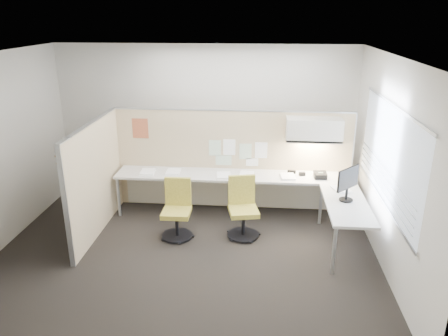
# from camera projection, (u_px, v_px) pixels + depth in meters

# --- Properties ---
(floor) EXTENTS (5.50, 4.50, 0.01)m
(floor) POSITION_uv_depth(u_px,v_px,m) (188.00, 249.00, 6.49)
(floor) COLOR black
(floor) RESTS_ON ground
(ceiling) EXTENTS (5.50, 4.50, 0.01)m
(ceiling) POSITION_uv_depth(u_px,v_px,m) (181.00, 55.00, 5.53)
(ceiling) COLOR white
(ceiling) RESTS_ON wall_back
(wall_back) EXTENTS (5.50, 0.02, 2.80)m
(wall_back) POSITION_uv_depth(u_px,v_px,m) (205.00, 121.00, 8.12)
(wall_back) COLOR beige
(wall_back) RESTS_ON ground
(wall_front) EXTENTS (5.50, 0.02, 2.80)m
(wall_front) POSITION_uv_depth(u_px,v_px,m) (142.00, 240.00, 3.90)
(wall_front) COLOR beige
(wall_front) RESTS_ON ground
(wall_right) EXTENTS (0.02, 4.50, 2.80)m
(wall_right) POSITION_uv_depth(u_px,v_px,m) (389.00, 166.00, 5.79)
(wall_right) COLOR beige
(wall_right) RESTS_ON ground
(window_pane) EXTENTS (0.01, 2.80, 1.30)m
(window_pane) POSITION_uv_depth(u_px,v_px,m) (389.00, 155.00, 5.74)
(window_pane) COLOR #9099A7
(window_pane) RESTS_ON wall_right
(partition_back) EXTENTS (4.10, 0.06, 1.75)m
(partition_back) POSITION_uv_depth(u_px,v_px,m) (232.00, 160.00, 7.64)
(partition_back) COLOR #C7B28A
(partition_back) RESTS_ON floor
(partition_left) EXTENTS (0.06, 2.20, 1.75)m
(partition_left) POSITION_uv_depth(u_px,v_px,m) (96.00, 179.00, 6.78)
(partition_left) COLOR #C7B28A
(partition_left) RESTS_ON floor
(desk) EXTENTS (4.00, 2.07, 0.73)m
(desk) POSITION_uv_depth(u_px,v_px,m) (253.00, 185.00, 7.26)
(desk) COLOR beige
(desk) RESTS_ON floor
(overhead_bin) EXTENTS (0.90, 0.36, 0.38)m
(overhead_bin) POSITION_uv_depth(u_px,v_px,m) (314.00, 130.00, 7.12)
(overhead_bin) COLOR beige
(overhead_bin) RESTS_ON partition_back
(task_light_strip) EXTENTS (0.60, 0.06, 0.02)m
(task_light_strip) POSITION_uv_depth(u_px,v_px,m) (313.00, 142.00, 7.19)
(task_light_strip) COLOR #FFEABF
(task_light_strip) RESTS_ON overhead_bin
(pinned_papers) EXTENTS (1.01, 0.00, 0.47)m
(pinned_papers) POSITION_uv_depth(u_px,v_px,m) (237.00, 152.00, 7.55)
(pinned_papers) COLOR #8CBF8C
(pinned_papers) RESTS_ON partition_back
(poster) EXTENTS (0.28, 0.00, 0.35)m
(poster) POSITION_uv_depth(u_px,v_px,m) (140.00, 128.00, 7.56)
(poster) COLOR #FD5A20
(poster) RESTS_ON partition_back
(chair_left) EXTENTS (0.48, 0.48, 0.91)m
(chair_left) POSITION_uv_depth(u_px,v_px,m) (177.00, 211.00, 6.75)
(chair_left) COLOR black
(chair_left) RESTS_ON floor
(chair_right) EXTENTS (0.52, 0.53, 0.93)m
(chair_right) POSITION_uv_depth(u_px,v_px,m) (243.00, 209.00, 6.77)
(chair_right) COLOR black
(chair_right) RESTS_ON floor
(monitor) EXTENTS (0.35, 0.37, 0.50)m
(monitor) POSITION_uv_depth(u_px,v_px,m) (348.00, 182.00, 6.26)
(monitor) COLOR black
(monitor) RESTS_ON desk
(phone) EXTENTS (0.22, 0.21, 0.12)m
(phone) POSITION_uv_depth(u_px,v_px,m) (320.00, 175.00, 7.20)
(phone) COLOR black
(phone) RESTS_ON desk
(stapler) EXTENTS (0.15, 0.07, 0.05)m
(stapler) POSITION_uv_depth(u_px,v_px,m) (292.00, 172.00, 7.43)
(stapler) COLOR black
(stapler) RESTS_ON desk
(tape_dispenser) EXTENTS (0.11, 0.09, 0.06)m
(tape_dispenser) POSITION_uv_depth(u_px,v_px,m) (302.00, 174.00, 7.31)
(tape_dispenser) COLOR black
(tape_dispenser) RESTS_ON desk
(coat_hook) EXTENTS (0.18, 0.45, 1.34)m
(coat_hook) POSITION_uv_depth(u_px,v_px,m) (64.00, 163.00, 5.84)
(coat_hook) COLOR silver
(coat_hook) RESTS_ON partition_left
(paper_stack_0) EXTENTS (0.25, 0.32, 0.03)m
(paper_stack_0) POSITION_uv_depth(u_px,v_px,m) (148.00, 172.00, 7.44)
(paper_stack_0) COLOR white
(paper_stack_0) RESTS_ON desk
(paper_stack_1) EXTENTS (0.24, 0.31, 0.02)m
(paper_stack_1) POSITION_uv_depth(u_px,v_px,m) (173.00, 172.00, 7.48)
(paper_stack_1) COLOR white
(paper_stack_1) RESTS_ON desk
(paper_stack_2) EXTENTS (0.26, 0.32, 0.03)m
(paper_stack_2) POSITION_uv_depth(u_px,v_px,m) (224.00, 176.00, 7.28)
(paper_stack_2) COLOR white
(paper_stack_2) RESTS_ON desk
(paper_stack_3) EXTENTS (0.25, 0.32, 0.02)m
(paper_stack_3) POSITION_uv_depth(u_px,v_px,m) (246.00, 174.00, 7.37)
(paper_stack_3) COLOR white
(paper_stack_3) RESTS_ON desk
(paper_stack_4) EXTENTS (0.26, 0.32, 0.03)m
(paper_stack_4) POSITION_uv_depth(u_px,v_px,m) (288.00, 177.00, 7.25)
(paper_stack_4) COLOR white
(paper_stack_4) RESTS_ON desk
(paper_stack_5) EXTENTS (0.31, 0.36, 0.02)m
(paper_stack_5) POSITION_uv_depth(u_px,v_px,m) (341.00, 189.00, 6.75)
(paper_stack_5) COLOR white
(paper_stack_5) RESTS_ON desk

